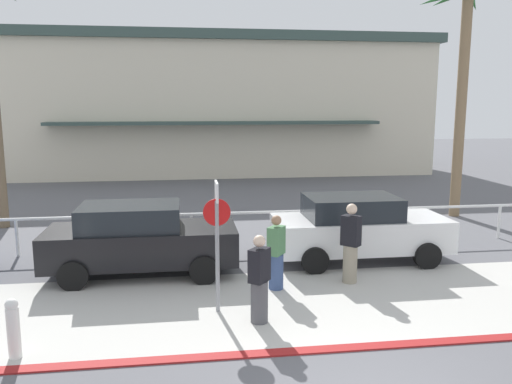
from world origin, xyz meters
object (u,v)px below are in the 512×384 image
palm_tree_2 (463,47)px  pedestrian_1 (259,283)px  stop_sign_bike_lane (217,228)px  car_black_1 (139,239)px  car_white_2 (358,228)px  pedestrian_2 (276,256)px  bollard_0 (13,328)px  pedestrian_0 (351,246)px

palm_tree_2 → pedestrian_1: 12.78m
stop_sign_bike_lane → car_black_1: bearing=123.6°
car_white_2 → pedestrian_2: bearing=-143.6°
bollard_0 → car_white_2: bearing=31.3°
stop_sign_bike_lane → palm_tree_2: (8.98, 7.66, 4.23)m
pedestrian_1 → pedestrian_2: 1.79m
pedestrian_0 → car_white_2: bearing=65.8°
stop_sign_bike_lane → car_black_1: size_ratio=0.58×
stop_sign_bike_lane → pedestrian_1: stop_sign_bike_lane is taller
pedestrian_2 → car_white_2: bearing=36.4°
bollard_0 → pedestrian_0: 6.92m
palm_tree_2 → car_black_1: palm_tree_2 is taller
pedestrian_1 → bollard_0: bearing=-168.5°
car_white_2 → pedestrian_2: car_white_2 is taller
stop_sign_bike_lane → palm_tree_2: 12.54m
bollard_0 → pedestrian_1: 4.12m
stop_sign_bike_lane → bollard_0: bearing=-156.5°
pedestrian_0 → stop_sign_bike_lane: bearing=-157.7°
stop_sign_bike_lane → pedestrian_2: size_ratio=1.55×
bollard_0 → stop_sign_bike_lane: bearing=23.5°
car_black_1 → car_white_2: bearing=3.8°
bollard_0 → pedestrian_0: bearing=22.9°
car_black_1 → pedestrian_0: pedestrian_0 is taller
bollard_0 → pedestrian_0: pedestrian_0 is taller
pedestrian_1 → pedestrian_2: size_ratio=1.01×
palm_tree_2 → car_black_1: (-10.65, -5.15, -5.04)m
car_black_1 → palm_tree_2: bearing=25.8°
pedestrian_0 → pedestrian_2: pedestrian_0 is taller
car_white_2 → pedestrian_2: (-2.45, -1.80, -0.11)m
car_white_2 → palm_tree_2: bearing=42.6°
stop_sign_bike_lane → pedestrian_2: stop_sign_bike_lane is taller
palm_tree_2 → pedestrian_1: size_ratio=4.77×
pedestrian_2 → car_black_1: bearing=154.4°
car_white_2 → pedestrian_1: 4.64m
palm_tree_2 → car_black_1: bearing=-154.2°
car_white_2 → pedestrian_0: size_ratio=2.41×
car_black_1 → pedestrian_0: bearing=-14.9°
car_white_2 → car_black_1: bearing=-176.2°
palm_tree_2 → pedestrian_1: bearing=-134.9°
car_white_2 → pedestrian_2: 3.04m
bollard_0 → car_black_1: (1.64, 3.95, 0.35)m
bollard_0 → palm_tree_2: bearing=36.5°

